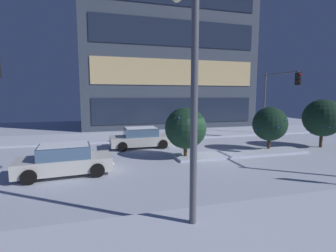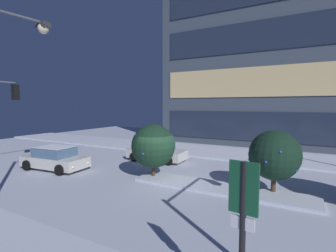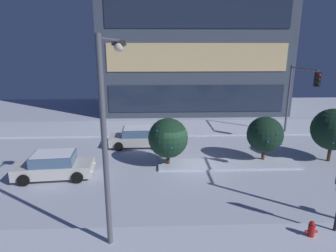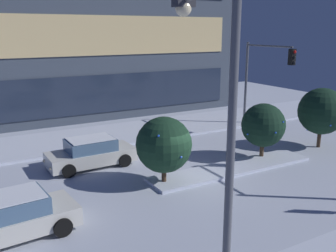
{
  "view_description": "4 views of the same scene",
  "coord_description": "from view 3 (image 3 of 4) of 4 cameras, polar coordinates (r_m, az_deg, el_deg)",
  "views": [
    {
      "loc": [
        -5.97,
        -13.8,
        3.8
      ],
      "look_at": [
        -2.01,
        0.45,
        2.0
      ],
      "focal_mm": 26.54,
      "sensor_mm": 36.0,
      "label": 1
    },
    {
      "loc": [
        6.41,
        -11.53,
        4.2
      ],
      "look_at": [
        0.01,
        0.23,
        3.06
      ],
      "focal_mm": 26.17,
      "sensor_mm": 36.0,
      "label": 2
    },
    {
      "loc": [
        -1.62,
        -16.87,
        7.27
      ],
      "look_at": [
        -0.98,
        -0.0,
        2.71
      ],
      "focal_mm": 30.56,
      "sensor_mm": 36.0,
      "label": 3
    },
    {
      "loc": [
        -8.79,
        -13.94,
        6.81
      ],
      "look_at": [
        -0.09,
        1.4,
        2.36
      ],
      "focal_mm": 40.79,
      "sensor_mm": 36.0,
      "label": 4
    }
  ],
  "objects": [
    {
      "name": "ground",
      "position": [
        18.44,
        3.06,
        -8.12
      ],
      "size": [
        52.0,
        52.0,
        0.0
      ],
      "primitive_type": "plane",
      "color": "silver"
    },
    {
      "name": "curb_strip_far",
      "position": [
        26.99,
        1.34,
        -0.35
      ],
      "size": [
        52.0,
        5.2,
        0.14
      ],
      "primitive_type": "cube",
      "color": "silver",
      "rests_on": "ground"
    },
    {
      "name": "median_strip",
      "position": [
        19.03,
        11.87,
        -7.44
      ],
      "size": [
        9.0,
        1.8,
        0.14
      ],
      "primitive_type": "cube",
      "color": "silver",
      "rests_on": "ground"
    },
    {
      "name": "car_near",
      "position": [
        18.01,
        -21.72,
        -7.37
      ],
      "size": [
        4.54,
        2.39,
        1.49
      ],
      "rotation": [
        0.0,
        0.0,
        0.08
      ],
      "color": "silver",
      "rests_on": "ground"
    },
    {
      "name": "car_far",
      "position": [
        22.03,
        -5.87,
        -2.27
      ],
      "size": [
        4.53,
        2.14,
        1.49
      ],
      "rotation": [
        0.0,
        0.0,
        3.16
      ],
      "color": "silver",
      "rests_on": "ground"
    },
    {
      "name": "traffic_light_corner_far_right",
      "position": [
        25.28,
        24.79,
        6.75
      ],
      "size": [
        0.32,
        4.52,
        5.98
      ],
      "rotation": [
        0.0,
        0.0,
        -1.57
      ],
      "color": "#565960",
      "rests_on": "ground"
    },
    {
      "name": "street_lamp_arched",
      "position": [
        10.6,
        -11.61,
        2.71
      ],
      "size": [
        0.7,
        2.93,
        7.75
      ],
      "rotation": [
        0.0,
        0.0,
        1.45
      ],
      "color": "#565960",
      "rests_on": "ground"
    },
    {
      "name": "fire_hydrant",
      "position": [
        13.2,
        26.67,
        -18.12
      ],
      "size": [
        0.48,
        0.26,
        0.8
      ],
      "color": "red",
      "rests_on": "ground"
    },
    {
      "name": "decorated_tree_median",
      "position": [
        19.71,
        18.77,
        -1.62
      ],
      "size": [
        2.36,
        2.38,
        3.04
      ],
      "color": "#473323",
      "rests_on": "ground"
    },
    {
      "name": "decorated_tree_left_of_median",
      "position": [
        17.96,
        0.02,
        -2.41
      ],
      "size": [
        2.52,
        2.55,
        3.12
      ],
      "color": "#473323",
      "rests_on": "ground"
    },
    {
      "name": "decorated_tree_right_of_median",
      "position": [
        21.51,
        30.05,
        -0.61
      ],
      "size": [
        2.74,
        2.74,
        3.56
      ],
      "color": "#473323",
      "rests_on": "ground"
    }
  ]
}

